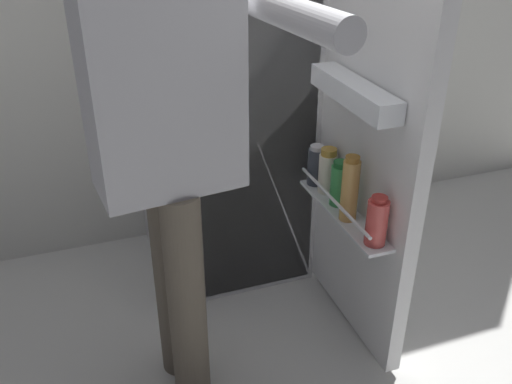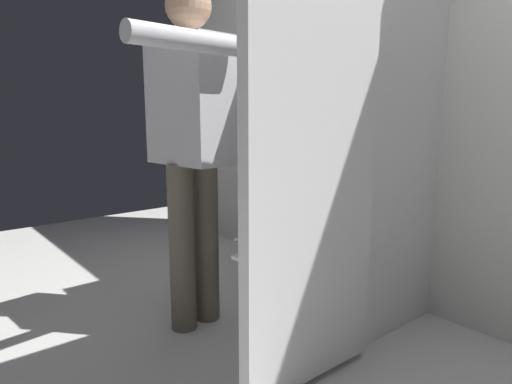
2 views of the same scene
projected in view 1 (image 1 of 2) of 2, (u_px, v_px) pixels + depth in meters
The scene contains 3 objects.
ground_plane at pixel (264, 331), 2.19m from camera, with size 5.73×5.73×0.00m, color silver.
refrigerator at pixel (230, 83), 2.19m from camera, with size 0.70×1.22×1.72m.
person at pixel (170, 136), 1.54m from camera, with size 0.56×0.67×1.57m.
Camera 1 is at (-0.58, -1.55, 1.54)m, focal length 39.01 mm.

